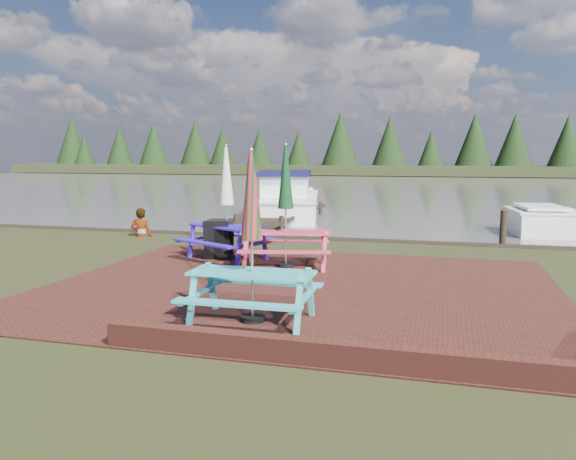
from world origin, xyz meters
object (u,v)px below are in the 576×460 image
Objects in this scene: picnic_table_red at (286,226)px; chalkboard at (219,239)px; jetty at (278,217)px; boat_jetty at (287,202)px; picnic_table_blue at (227,220)px; person at (140,208)px; picnic_table_teal at (252,264)px.

chalkboard is (-1.73, 0.50, -0.43)m from picnic_table_red.
picnic_table_red reaches higher than chalkboard.
boat_jetty reaches higher than jetty.
picnic_table_red is 9.08m from jetty.
jetty is at bearing 124.81° from picnic_table_blue.
picnic_table_red is 1.00× the size of picnic_table_blue.
jetty is 2.74m from boat_jetty.
boat_jetty is 8.31m from person.
picnic_table_teal is at bearing -88.20° from boat_jetty.
picnic_table_blue reaches higher than boat_jetty.
picnic_table_teal is 3.94m from picnic_table_red.
picnic_table_blue is at bearing 114.78° from picnic_table_teal.
jetty is (-3.38, 12.51, -0.74)m from picnic_table_teal.
chalkboard is 4.59m from person.
person is (-3.81, 2.74, -0.07)m from picnic_table_blue.
picnic_table_red is 1.85m from chalkboard.
jetty is at bearing -126.81° from person.
chalkboard is at bearing 150.83° from picnic_table_red.
person is at bearing 124.40° from chalkboard.
chalkboard is (-2.35, 4.39, -0.38)m from picnic_table_teal.
person is at bearing 135.29° from picnic_table_red.
person is at bearing 170.49° from picnic_table_blue.
picnic_table_red is 0.33× the size of boat_jetty.
picnic_table_red is (-0.62, 3.89, 0.05)m from picnic_table_teal.
picnic_table_teal reaches higher than jetty.
picnic_table_blue is at bearing -81.45° from jetty.
chalkboard reaches higher than jetty.
picnic_table_red is 1.54× the size of person.
picnic_table_blue is 2.82× the size of chalkboard.
picnic_table_red is at bearing 137.55° from person.
picnic_table_blue is 10.89m from boat_jetty.
picnic_table_teal is 0.32× the size of boat_jetty.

